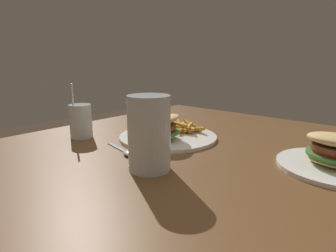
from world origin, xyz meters
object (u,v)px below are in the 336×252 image
at_px(spoon, 129,152).
at_px(meal_plate_far, 336,156).
at_px(meal_plate_near, 164,132).
at_px(beer_glass, 149,136).
at_px(juice_glass, 81,122).

height_order(spoon, meal_plate_far, meal_plate_far).
height_order(meal_plate_near, spoon, meal_plate_near).
xyz_separation_m(beer_glass, meal_plate_far, (-0.28, 0.32, -0.05)).
height_order(meal_plate_near, meal_plate_far, meal_plate_near).
relative_size(juice_glass, spoon, 1.12).
bearing_deg(juice_glass, spoon, 87.54).
xyz_separation_m(spoon, meal_plate_far, (-0.24, 0.43, 0.02)).
xyz_separation_m(juice_glass, meal_plate_far, (-0.23, 0.67, -0.02)).
relative_size(beer_glass, spoon, 1.09).
relative_size(beer_glass, meal_plate_far, 0.66).
height_order(beer_glass, meal_plate_far, beer_glass).
height_order(beer_glass, spoon, beer_glass).
distance_m(meal_plate_near, beer_glass, 0.25).
distance_m(spoon, meal_plate_far, 0.49).
distance_m(juice_glass, spoon, 0.25).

